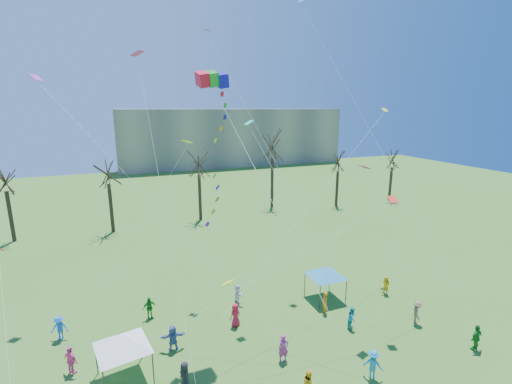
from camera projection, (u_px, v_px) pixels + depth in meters
name	position (u px, v px, depth m)	size (l,w,h in m)	color
distant_building	(232.00, 137.00, 98.09)	(60.00, 14.00, 15.00)	gray
bare_tree_row	(209.00, 168.00, 49.55)	(69.78, 9.52, 12.25)	black
big_box_kite	(221.00, 161.00, 21.84)	(3.27, 6.68, 18.80)	red
canopy_tent_white	(122.00, 341.00, 20.25)	(3.94, 3.94, 3.00)	#3F3F44
canopy_tent_blue	(326.00, 271.00, 29.17)	(3.76, 3.76, 2.82)	#3F3F44
festival_crowd	(244.00, 340.00, 22.93)	(26.57, 12.43, 1.82)	red
small_kites_aloft	(239.00, 141.00, 24.38)	(29.51, 15.86, 32.96)	red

